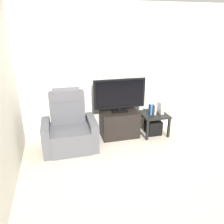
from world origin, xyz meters
TOP-DOWN VIEW (x-y plane):
  - ground_plane at (0.00, 0.00)m, footprint 6.40×6.40m
  - wall_back at (0.00, 1.13)m, footprint 6.40×0.06m
  - wall_side at (-1.88, 0.00)m, footprint 0.06×4.48m
  - tv_stand at (0.04, 0.85)m, footprint 0.76×0.44m
  - television at (0.04, 0.87)m, footprint 1.04×0.20m
  - recliner_armchair at (-0.99, 0.67)m, footprint 0.98×0.78m
  - side_table at (0.77, 0.78)m, footprint 0.54×0.54m
  - subwoofer_box at (0.77, 0.78)m, footprint 0.30×0.30m
  - book_leftmost at (0.67, 0.76)m, footprint 0.04×0.11m
  - book_middle at (0.73, 0.76)m, footprint 0.05×0.10m
  - book_rightmost at (0.76, 0.76)m, footprint 0.04×0.13m
  - game_console at (0.92, 0.79)m, footprint 0.07×0.20m

SIDE VIEW (x-z plane):
  - ground_plane at x=0.00m, z-range 0.00..0.00m
  - subwoofer_box at x=0.77m, z-range 0.00..0.30m
  - tv_stand at x=0.04m, z-range 0.00..0.55m
  - recliner_armchair at x=-0.99m, z-range -0.17..0.91m
  - side_table at x=0.77m, z-range 0.16..0.62m
  - book_rightmost at x=0.76m, z-range 0.46..0.66m
  - book_middle at x=0.73m, z-range 0.46..0.66m
  - book_leftmost at x=0.67m, z-range 0.46..0.68m
  - game_console at x=0.92m, z-range 0.46..0.70m
  - television at x=0.04m, z-range 0.57..1.24m
  - wall_back at x=0.00m, z-range 0.00..2.60m
  - wall_side at x=-1.88m, z-range 0.00..2.60m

